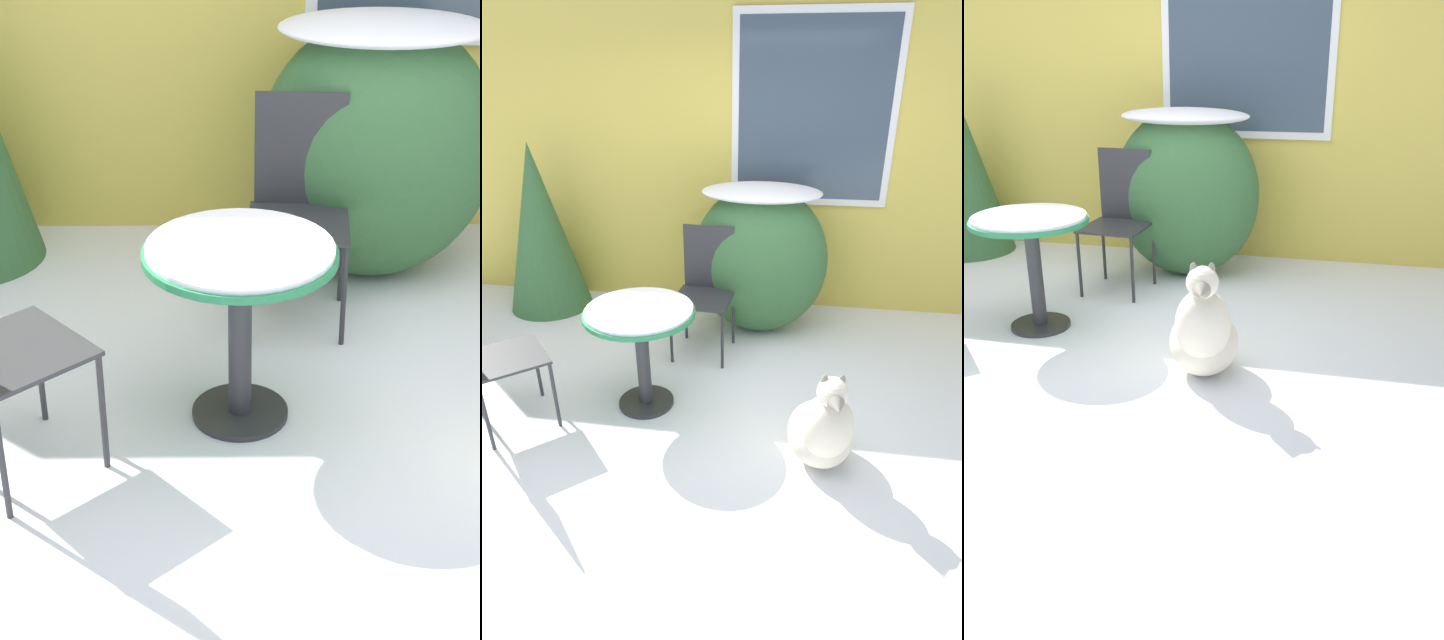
% 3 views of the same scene
% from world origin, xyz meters
% --- Properties ---
extents(ground_plane, '(16.00, 16.00, 0.00)m').
position_xyz_m(ground_plane, '(0.00, 0.00, 0.00)').
color(ground_plane, white).
extents(house_wall, '(8.00, 0.10, 3.07)m').
position_xyz_m(house_wall, '(0.04, 2.20, 1.55)').
color(house_wall, '#DBC14C').
rests_on(house_wall, ground_plane).
extents(shrub_left, '(1.18, 0.81, 1.32)m').
position_xyz_m(shrub_left, '(0.18, 1.58, 0.70)').
color(shrub_left, '#386638').
rests_on(shrub_left, ground_plane).
extents(evergreen_bush, '(0.79, 0.79, 1.59)m').
position_xyz_m(evergreen_bush, '(-1.94, 1.77, 0.80)').
color(evergreen_bush, '#386638').
rests_on(evergreen_bush, ground_plane).
extents(patio_table, '(0.74, 0.74, 0.76)m').
position_xyz_m(patio_table, '(-0.50, 0.27, 0.60)').
color(patio_table, '#2D2D30').
rests_on(patio_table, ground_plane).
extents(patio_chair_near_table, '(0.49, 0.49, 1.04)m').
position_xyz_m(patio_chair_near_table, '(-0.22, 1.15, 0.58)').
color(patio_chair_near_table, '#2D2D30').
rests_on(patio_chair_near_table, ground_plane).
extents(patio_chair_far_side, '(0.65, 0.65, 1.04)m').
position_xyz_m(patio_chair_far_side, '(-1.37, -0.11, 0.58)').
color(patio_chair_far_side, '#2D2D30').
rests_on(patio_chair_far_side, ground_plane).
extents(dog, '(0.46, 0.66, 0.71)m').
position_xyz_m(dog, '(0.72, -0.16, 0.26)').
color(dog, beige).
rests_on(dog, ground_plane).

